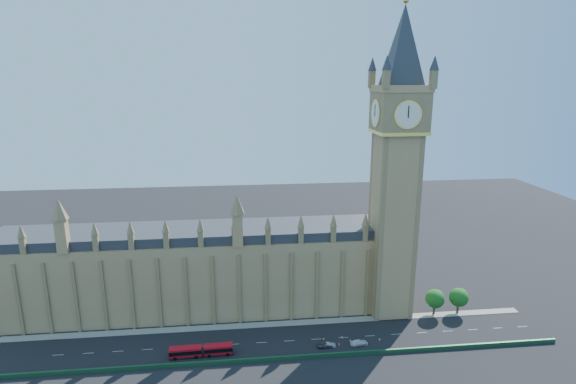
{
  "coord_description": "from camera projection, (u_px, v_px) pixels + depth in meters",
  "views": [
    {
      "loc": [
        -8.78,
        -114.8,
        73.54
      ],
      "look_at": [
        4.75,
        10.0,
        41.98
      ],
      "focal_mm": 28.0,
      "sensor_mm": 36.0,
      "label": 1
    }
  ],
  "objects": [
    {
      "name": "tree_east_far",
      "position": [
        459.0,
        297.0,
        144.18
      ],
      "size": [
        6.0,
        6.0,
        8.5
      ],
      "color": "#382619",
      "rests_on": "ground"
    },
    {
      "name": "cone_a",
      "position": [
        339.0,
        344.0,
        127.6
      ],
      "size": [
        0.6,
        0.6,
        0.73
      ],
      "rotation": [
        0.0,
        0.0,
        -0.4
      ],
      "color": "black",
      "rests_on": "ground"
    },
    {
      "name": "car_grey",
      "position": [
        325.0,
        345.0,
        126.61
      ],
      "size": [
        4.43,
        1.81,
        1.51
      ],
      "primitive_type": "imported",
      "rotation": [
        0.0,
        0.0,
        1.58
      ],
      "color": "#3E4146",
      "rests_on": "ground"
    },
    {
      "name": "palace_westminster",
      "position": [
        192.0,
        270.0,
        144.75
      ],
      "size": [
        120.0,
        20.0,
        28.0
      ],
      "color": "#A77E51",
      "rests_on": "ground"
    },
    {
      "name": "elizabeth_tower",
      "position": [
        397.0,
        145.0,
        133.7
      ],
      "size": [
        20.59,
        20.59,
        105.0
      ],
      "color": "#A77E51",
      "rests_on": "ground"
    },
    {
      "name": "cone_d",
      "position": [
        324.0,
        339.0,
        130.15
      ],
      "size": [
        0.58,
        0.58,
        0.72
      ],
      "rotation": [
        0.0,
        0.0,
        0.37
      ],
      "color": "black",
      "rests_on": "ground"
    },
    {
      "name": "cone_c",
      "position": [
        342.0,
        337.0,
        131.05
      ],
      "size": [
        0.57,
        0.57,
        0.75
      ],
      "rotation": [
        0.0,
        0.0,
        0.25
      ],
      "color": "black",
      "rests_on": "ground"
    },
    {
      "name": "ground",
      "position": [
        275.0,
        342.0,
        129.53
      ],
      "size": [
        400.0,
        400.0,
        0.0
      ],
      "primitive_type": "plane",
      "color": "black",
      "rests_on": "ground"
    },
    {
      "name": "car_white",
      "position": [
        359.0,
        343.0,
        127.73
      ],
      "size": [
        5.38,
        2.71,
        1.5
      ],
      "primitive_type": "imported",
      "rotation": [
        0.0,
        0.0,
        1.69
      ],
      "color": "white",
      "rests_on": "ground"
    },
    {
      "name": "tree_east_near",
      "position": [
        435.0,
        298.0,
        143.34
      ],
      "size": [
        6.0,
        6.0,
        8.5
      ],
      "color": "#382619",
      "rests_on": "ground"
    },
    {
      "name": "cone_b",
      "position": [
        379.0,
        340.0,
        129.81
      ],
      "size": [
        0.63,
        0.63,
        0.8
      ],
      "rotation": [
        0.0,
        0.0,
        -0.32
      ],
      "color": "black",
      "rests_on": "ground"
    },
    {
      "name": "kerb_north",
      "position": [
        273.0,
        324.0,
        138.67
      ],
      "size": [
        160.0,
        3.0,
        0.16
      ],
      "primitive_type": "cube",
      "color": "gray",
      "rests_on": "ground"
    },
    {
      "name": "red_bus",
      "position": [
        201.0,
        351.0,
        122.61
      ],
      "size": [
        17.13,
        3.15,
        2.9
      ],
      "rotation": [
        0.0,
        0.0,
        0.03
      ],
      "color": "red",
      "rests_on": "ground"
    },
    {
      "name": "car_silver",
      "position": [
        329.0,
        345.0,
        126.76
      ],
      "size": [
        3.96,
        1.39,
        1.3
      ],
      "primitive_type": "imported",
      "rotation": [
        0.0,
        0.0,
        1.57
      ],
      "color": "#AFB2B7",
      "rests_on": "ground"
    },
    {
      "name": "bridge_parapet",
      "position": [
        278.0,
        359.0,
        120.71
      ],
      "size": [
        160.0,
        0.6,
        1.2
      ],
      "primitive_type": "cube",
      "color": "#1E4C2D",
      "rests_on": "ground"
    }
  ]
}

